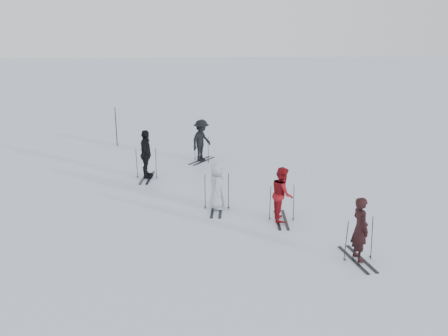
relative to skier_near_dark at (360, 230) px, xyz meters
name	(u,v)px	position (x,y,z in m)	size (l,w,h in m)	color
ground	(225,204)	(-3.34, 4.22, -0.87)	(120.00, 120.00, 0.00)	silver
skier_near_dark	(360,230)	(0.00, 0.00, 0.00)	(0.64, 0.42, 1.75)	black
skier_red	(282,195)	(-1.63, 2.75, -0.01)	(0.84, 0.66, 1.73)	maroon
skier_grey	(217,187)	(-3.65, 3.81, -0.09)	(0.77, 0.50, 1.58)	#ADB4B7
skier_uphill_left	(146,155)	(-6.34, 7.22, 0.09)	(1.13, 0.47, 1.94)	black
skier_uphill_far	(201,141)	(-4.15, 9.54, 0.05)	(1.19, 0.69, 1.85)	black
skis_near_dark	(359,239)	(0.00, 0.00, -0.26)	(0.89, 1.68, 1.22)	black
skis_red	(282,202)	(-1.63, 2.75, -0.27)	(0.88, 1.66, 1.21)	black
skis_grey	(217,191)	(-3.65, 3.81, -0.23)	(0.93, 1.76, 1.28)	black
skis_uphill_left	(146,163)	(-6.34, 7.22, -0.24)	(0.92, 1.73, 1.26)	black
skis_uphill_far	(202,148)	(-4.15, 9.54, -0.28)	(0.86, 1.63, 1.19)	black
piste_marker	(116,127)	(-8.34, 12.39, 0.09)	(0.04, 0.04, 1.94)	black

